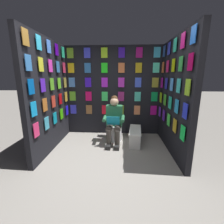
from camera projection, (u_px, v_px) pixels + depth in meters
ground_plane at (107, 174)px, 2.70m from camera, size 30.00×30.00×0.00m
display_wall_back at (113, 91)px, 4.40m from camera, size 2.74×0.14×2.46m
display_wall_left at (174, 96)px, 3.31m from camera, size 0.14×1.99×2.46m
display_wall_right at (49, 95)px, 3.46m from camera, size 0.14×1.99×2.46m
toilet at (115, 127)px, 4.10m from camera, size 0.41×0.56×0.77m
person_reading at (114, 120)px, 3.82m from camera, size 0.54×0.69×1.19m
comic_longbox_near at (135, 136)px, 3.92m from camera, size 0.37×0.85×0.36m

